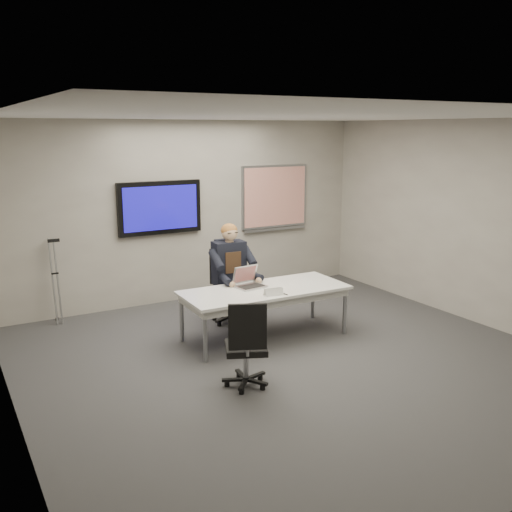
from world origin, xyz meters
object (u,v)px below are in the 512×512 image
conference_table (265,294)px  office_chair_near (246,360)px  office_chair_far (228,299)px  seated_person (235,286)px  laptop (248,281)px

conference_table → office_chair_near: bearing=-126.7°
conference_table → office_chair_far: 0.88m
seated_person → office_chair_far: bearing=91.3°
office_chair_far → seated_person: seated_person is taller
conference_table → office_chair_far: bearing=99.4°
office_chair_near → conference_table: bearing=-104.0°
office_chair_far → laptop: 0.75m
laptop → office_chair_far: bearing=81.8°
office_chair_far → office_chair_near: size_ratio=1.05×
office_chair_near → seated_person: (0.79, 1.75, 0.27)m
seated_person → laptop: 0.40m
conference_table → office_chair_far: office_chair_far is taller
conference_table → office_chair_far: (-0.12, 0.83, -0.27)m
conference_table → laptop: (-0.13, 0.21, 0.14)m
office_chair_far → office_chair_near: 2.16m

